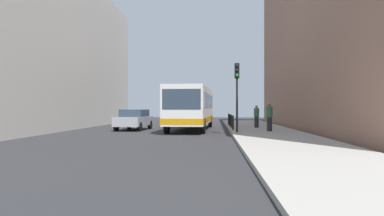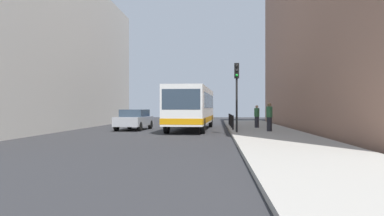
{
  "view_description": "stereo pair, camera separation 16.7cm",
  "coord_description": "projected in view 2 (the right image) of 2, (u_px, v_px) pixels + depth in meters",
  "views": [
    {
      "loc": [
        2.19,
        -23.79,
        1.6
      ],
      "look_at": [
        0.71,
        1.27,
        1.59
      ],
      "focal_mm": 35.04,
      "sensor_mm": 36.0,
      "label": 1
    },
    {
      "loc": [
        2.35,
        -23.78,
        1.6
      ],
      "look_at": [
        0.71,
        1.27,
        1.59
      ],
      "focal_mm": 35.04,
      "sensor_mm": 36.0,
      "label": 2
    }
  ],
  "objects": [
    {
      "name": "bollard_mid",
      "position": [
        231.0,
        121.0,
        27.34
      ],
      "size": [
        0.11,
        0.11,
        0.95
      ],
      "primitive_type": "cylinder",
      "color": "black",
      "rests_on": "sidewalk"
    },
    {
      "name": "ground_plane",
      "position": [
        180.0,
        133.0,
        23.89
      ],
      "size": [
        80.0,
        80.0,
        0.0
      ],
      "primitive_type": "plane",
      "color": "#2D2D30"
    },
    {
      "name": "building_right",
      "position": [
        343.0,
        23.0,
        27.12
      ],
      "size": [
        7.0,
        32.0,
        15.53
      ],
      "primitive_type": "cube",
      "color": "#936B56",
      "rests_on": "ground"
    },
    {
      "name": "pedestrian_mid_sidewalk",
      "position": [
        257.0,
        116.0,
        27.46
      ],
      "size": [
        0.38,
        0.38,
        1.65
      ],
      "rotation": [
        0.0,
        0.0,
        2.12
      ],
      "color": "#26262D",
      "rests_on": "sidewalk"
    },
    {
      "name": "pedestrian_near_signal",
      "position": [
        269.0,
        117.0,
        23.2
      ],
      "size": [
        0.38,
        0.38,
        1.77
      ],
      "rotation": [
        0.0,
        0.0,
        2.54
      ],
      "color": "#26262D",
      "rests_on": "sidewalk"
    },
    {
      "name": "bus",
      "position": [
        192.0,
        106.0,
        27.22
      ],
      "size": [
        3.04,
        11.13,
        3.0
      ],
      "rotation": [
        0.0,
        0.0,
        3.09
      ],
      "color": "white",
      "rests_on": "ground"
    },
    {
      "name": "traffic_light",
      "position": [
        237.0,
        84.0,
        22.15
      ],
      "size": [
        0.28,
        0.33,
        4.1
      ],
      "color": "black",
      "rests_on": "sidewalk"
    },
    {
      "name": "car_beside_bus",
      "position": [
        134.0,
        119.0,
        27.12
      ],
      "size": [
        2.11,
        4.51,
        1.48
      ],
      "rotation": [
        0.0,
        0.0,
        3.07
      ],
      "color": "#A5A8AD",
      "rests_on": "ground"
    },
    {
      "name": "bollard_farthest",
      "position": [
        229.0,
        119.0,
        32.27
      ],
      "size": [
        0.11,
        0.11,
        0.95
      ],
      "primitive_type": "cylinder",
      "color": "black",
      "rests_on": "sidewalk"
    },
    {
      "name": "bollard_far",
      "position": [
        230.0,
        120.0,
        29.8
      ],
      "size": [
        0.11,
        0.11,
        0.95
      ],
      "primitive_type": "cylinder",
      "color": "black",
      "rests_on": "sidewalk"
    },
    {
      "name": "bollard_near",
      "position": [
        233.0,
        123.0,
        24.87
      ],
      "size": [
        0.11,
        0.11,
        0.95
      ],
      "primitive_type": "cylinder",
      "color": "black",
      "rests_on": "sidewalk"
    },
    {
      "name": "building_left",
      "position": [
        35.0,
        49.0,
        28.63
      ],
      "size": [
        7.0,
        32.0,
        12.17
      ],
      "primitive_type": "cube",
      "color": "#BCB7AD",
      "rests_on": "ground"
    },
    {
      "name": "sidewalk",
      "position": [
        265.0,
        132.0,
        23.53
      ],
      "size": [
        4.4,
        40.0,
        0.15
      ],
      "primitive_type": "cube",
      "color": "#ADA89E",
      "rests_on": "ground"
    },
    {
      "name": "car_behind_bus",
      "position": [
        191.0,
        116.0,
        37.08
      ],
      "size": [
        2.01,
        4.47,
        1.48
      ],
      "rotation": [
        0.0,
        0.0,
        3.18
      ],
      "color": "navy",
      "rests_on": "ground"
    }
  ]
}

